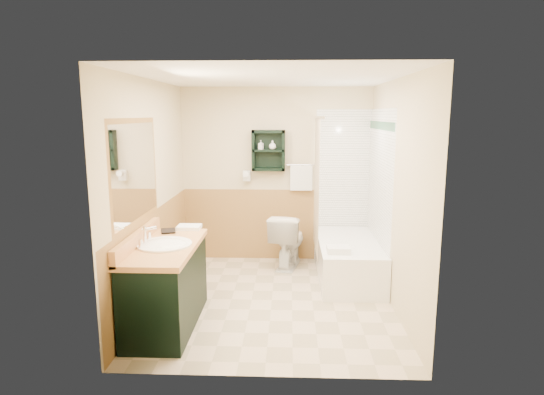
{
  "coord_description": "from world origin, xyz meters",
  "views": [
    {
      "loc": [
        0.19,
        -4.75,
        2.03
      ],
      "look_at": [
        -0.01,
        0.2,
        1.12
      ],
      "focal_mm": 30.0,
      "sensor_mm": 36.0,
      "label": 1
    }
  ],
  "objects_px": {
    "wall_shelf": "(268,150)",
    "soap_bottle_a": "(261,147)",
    "vanity_book": "(161,223)",
    "toilet": "(288,240)",
    "hair_dryer": "(247,176)",
    "soap_bottle_b": "(272,146)",
    "bathtub": "(348,260)",
    "vanity": "(166,286)"
  },
  "relations": [
    {
      "from": "hair_dryer",
      "to": "soap_bottle_b",
      "type": "distance_m",
      "value": 0.54
    },
    {
      "from": "vanity",
      "to": "bathtub",
      "type": "xyz_separation_m",
      "value": [
        1.92,
        1.35,
        -0.16
      ]
    },
    {
      "from": "toilet",
      "to": "soap_bottle_a",
      "type": "height_order",
      "value": "soap_bottle_a"
    },
    {
      "from": "hair_dryer",
      "to": "vanity_book",
      "type": "xyz_separation_m",
      "value": [
        -0.76,
        -1.6,
        -0.29
      ]
    },
    {
      "from": "vanity",
      "to": "toilet",
      "type": "relative_size",
      "value": 1.74
    },
    {
      "from": "vanity",
      "to": "soap_bottle_b",
      "type": "bearing_deg",
      "value": 65.05
    },
    {
      "from": "bathtub",
      "to": "wall_shelf",
      "type": "bearing_deg",
      "value": 145.88
    },
    {
      "from": "vanity_book",
      "to": "toilet",
      "type": "bearing_deg",
      "value": 28.37
    },
    {
      "from": "bathtub",
      "to": "soap_bottle_b",
      "type": "bearing_deg",
      "value": 144.6
    },
    {
      "from": "soap_bottle_a",
      "to": "wall_shelf",
      "type": "bearing_deg",
      "value": 2.8
    },
    {
      "from": "wall_shelf",
      "to": "soap_bottle_a",
      "type": "xyz_separation_m",
      "value": [
        -0.1,
        -0.01,
        0.04
      ]
    },
    {
      "from": "bathtub",
      "to": "vanity_book",
      "type": "height_order",
      "value": "vanity_book"
    },
    {
      "from": "hair_dryer",
      "to": "soap_bottle_a",
      "type": "height_order",
      "value": "soap_bottle_a"
    },
    {
      "from": "wall_shelf",
      "to": "vanity_book",
      "type": "xyz_separation_m",
      "value": [
        -1.06,
        -1.58,
        -0.64
      ]
    },
    {
      "from": "bathtub",
      "to": "soap_bottle_a",
      "type": "bearing_deg",
      "value": 148.55
    },
    {
      "from": "vanity",
      "to": "bathtub",
      "type": "distance_m",
      "value": 2.35
    },
    {
      "from": "wall_shelf",
      "to": "bathtub",
      "type": "bearing_deg",
      "value": -34.12
    },
    {
      "from": "vanity_book",
      "to": "soap_bottle_b",
      "type": "height_order",
      "value": "soap_bottle_b"
    },
    {
      "from": "vanity_book",
      "to": "soap_bottle_b",
      "type": "distance_m",
      "value": 2.05
    },
    {
      "from": "hair_dryer",
      "to": "bathtub",
      "type": "xyz_separation_m",
      "value": [
        1.33,
        -0.72,
        -0.96
      ]
    },
    {
      "from": "vanity_book",
      "to": "soap_bottle_a",
      "type": "relative_size",
      "value": 1.59
    },
    {
      "from": "wall_shelf",
      "to": "soap_bottle_a",
      "type": "distance_m",
      "value": 0.11
    },
    {
      "from": "vanity",
      "to": "vanity_book",
      "type": "xyz_separation_m",
      "value": [
        -0.17,
        0.47,
        0.5
      ]
    },
    {
      "from": "wall_shelf",
      "to": "toilet",
      "type": "xyz_separation_m",
      "value": [
        0.27,
        -0.24,
        -1.19
      ]
    },
    {
      "from": "wall_shelf",
      "to": "soap_bottle_a",
      "type": "bearing_deg",
      "value": -177.2
    },
    {
      "from": "wall_shelf",
      "to": "soap_bottle_b",
      "type": "xyz_separation_m",
      "value": [
        0.05,
        -0.01,
        0.06
      ]
    },
    {
      "from": "toilet",
      "to": "soap_bottle_a",
      "type": "distance_m",
      "value": 1.31
    },
    {
      "from": "wall_shelf",
      "to": "hair_dryer",
      "type": "distance_m",
      "value": 0.46
    },
    {
      "from": "vanity_book",
      "to": "bathtub",
      "type": "bearing_deg",
      "value": 6.16
    },
    {
      "from": "wall_shelf",
      "to": "vanity",
      "type": "xyz_separation_m",
      "value": [
        -0.89,
        -2.05,
        -1.14
      ]
    },
    {
      "from": "vanity_book",
      "to": "soap_bottle_b",
      "type": "bearing_deg",
      "value": 37.88
    },
    {
      "from": "toilet",
      "to": "vanity_book",
      "type": "bearing_deg",
      "value": 57.98
    },
    {
      "from": "wall_shelf",
      "to": "vanity_book",
      "type": "bearing_deg",
      "value": -123.9
    },
    {
      "from": "soap_bottle_a",
      "to": "soap_bottle_b",
      "type": "distance_m",
      "value": 0.16
    },
    {
      "from": "wall_shelf",
      "to": "soap_bottle_b",
      "type": "relative_size",
      "value": 4.51
    },
    {
      "from": "bathtub",
      "to": "soap_bottle_b",
      "type": "xyz_separation_m",
      "value": [
        -0.97,
        0.69,
        1.37
      ]
    },
    {
      "from": "hair_dryer",
      "to": "wall_shelf",
      "type": "bearing_deg",
      "value": -4.76
    },
    {
      "from": "toilet",
      "to": "soap_bottle_a",
      "type": "bearing_deg",
      "value": -18.94
    },
    {
      "from": "vanity_book",
      "to": "soap_bottle_b",
      "type": "relative_size",
      "value": 1.63
    },
    {
      "from": "hair_dryer",
      "to": "soap_bottle_a",
      "type": "bearing_deg",
      "value": -8.63
    },
    {
      "from": "bathtub",
      "to": "soap_bottle_a",
      "type": "relative_size",
      "value": 12.04
    },
    {
      "from": "hair_dryer",
      "to": "vanity_book",
      "type": "distance_m",
      "value": 1.8
    }
  ]
}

